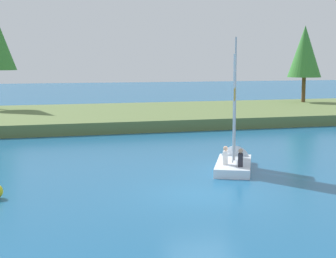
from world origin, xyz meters
TOP-DOWN VIEW (x-y plane):
  - ground_plane at (0.00, 0.00)m, footprint 200.00×200.00m
  - shore_bank at (0.00, 24.43)m, footprint 80.00×15.73m
  - shoreline_tree_centre at (20.68, 28.60)m, footprint 3.19×3.19m
  - sailboat at (3.15, 4.38)m, footprint 3.12×4.50m

SIDE VIEW (x-z plane):
  - ground_plane at x=0.00m, z-range 0.00..0.00m
  - shore_bank at x=0.00m, z-range 0.00..0.78m
  - sailboat at x=3.15m, z-range -2.69..3.53m
  - shoreline_tree_centre at x=20.68m, z-range 1.96..9.24m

